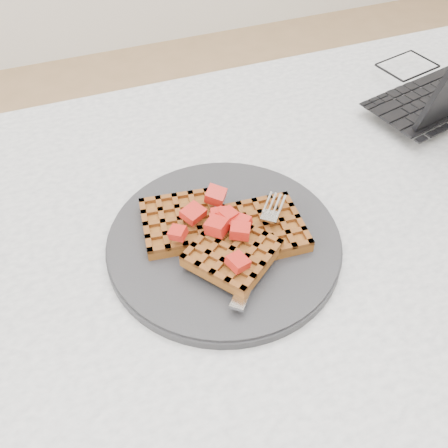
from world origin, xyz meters
TOP-DOWN VIEW (x-y plane):
  - ground at (0.00, 0.00)m, footprint 4.00×4.00m
  - table at (0.00, 0.00)m, footprint 1.20×0.80m
  - plate at (-0.15, 0.00)m, footprint 0.29×0.29m
  - waffles at (-0.15, -0.00)m, footprint 0.19×0.19m
  - strawberry_pile at (-0.15, 0.00)m, footprint 0.15×0.15m
  - fork at (-0.12, -0.03)m, footprint 0.13×0.15m
  - laptop at (0.31, 0.19)m, footprint 0.35×0.29m

SIDE VIEW (x-z plane):
  - ground at x=0.00m, z-range 0.00..0.00m
  - table at x=0.00m, z-range 0.26..1.01m
  - plate at x=-0.15m, z-range 0.75..0.77m
  - fork at x=-0.12m, z-range 0.77..0.78m
  - waffles at x=-0.15m, z-range 0.76..0.79m
  - laptop at x=0.31m, z-range 0.68..0.89m
  - strawberry_pile at x=-0.15m, z-range 0.79..0.82m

